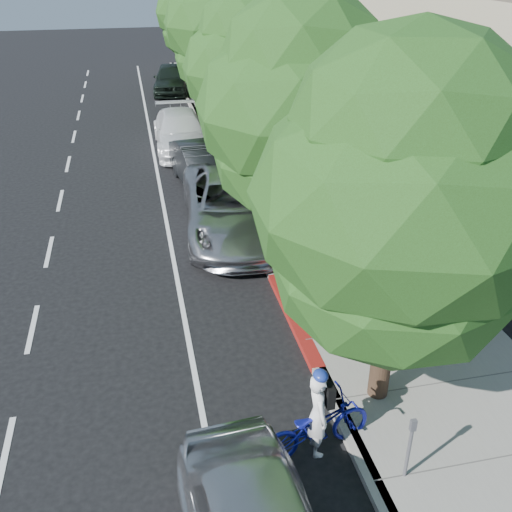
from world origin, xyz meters
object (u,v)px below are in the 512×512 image
object	(u,v)px
street_tree_0	(402,203)
bicycle	(316,426)
cyclist	(318,414)
dark_suv_far	(171,79)
street_tree_2	(253,71)
street_tree_5	(192,14)
silver_suv	(235,205)
street_tree_3	(224,27)
white_pickup	(181,131)
street_tree_1	(301,112)
street_tree_4	(206,26)
dark_sedan	(205,167)
pedestrian	(298,137)

from	to	relation	value
street_tree_0	bicycle	size ratio (longest dim) A/B	3.37
cyclist	dark_suv_far	xyz separation A→B (m)	(-0.08, 29.37, 0.01)
street_tree_2	street_tree_5	size ratio (longest dim) A/B	0.99
street_tree_0	silver_suv	xyz separation A→B (m)	(-1.41, 8.15, -3.36)
street_tree_0	street_tree_3	world-z (taller)	street_tree_3
street_tree_2	cyclist	distance (m)	13.53
street_tree_2	cyclist	world-z (taller)	street_tree_2
dark_suv_far	white_pickup	bearing A→B (deg)	-85.24
cyclist	bicycle	size ratio (longest dim) A/B	0.79
cyclist	street_tree_1	bearing A→B (deg)	-10.10
street_tree_4	street_tree_5	distance (m)	6.00
bicycle	dark_sedan	xyz separation A→B (m)	(-0.18, 13.07, 0.26)
street_tree_3	street_tree_4	world-z (taller)	street_tree_3
street_tree_2	bicycle	world-z (taller)	street_tree_2
street_tree_0	cyclist	size ratio (longest dim) A/B	4.26
white_pickup	street_tree_5	bearing A→B (deg)	81.15
bicycle	street_tree_0	bearing A→B (deg)	-70.15
silver_suv	dark_suv_far	distance (m)	20.22
pedestrian	silver_suv	bearing A→B (deg)	48.15
street_tree_3	dark_suv_far	bearing A→B (deg)	99.23
cyclist	dark_suv_far	world-z (taller)	dark_suv_far
dark_sedan	pedestrian	xyz separation A→B (m)	(4.27, 2.42, 0.15)
street_tree_5	cyclist	bearing A→B (deg)	-92.95
silver_suv	cyclist	bearing A→B (deg)	-86.98
bicycle	dark_suv_far	xyz separation A→B (m)	(-0.06, 29.37, 0.29)
street_tree_1	street_tree_5	distance (m)	24.00
silver_suv	dark_suv_far	size ratio (longest dim) A/B	1.32
bicycle	pedestrian	size ratio (longest dim) A/B	1.31
street_tree_3	street_tree_5	xyz separation A→B (m)	(0.00, 12.00, -0.63)
street_tree_4	dark_suv_far	bearing A→B (deg)	111.10
white_pickup	bicycle	bearing A→B (deg)	-87.17
street_tree_5	dark_suv_far	bearing A→B (deg)	-135.86
street_tree_0	street_tree_2	distance (m)	12.00
street_tree_1	street_tree_3	bearing A→B (deg)	90.00
cyclist	dark_suv_far	distance (m)	29.37
silver_suv	dark_sedan	bearing A→B (deg)	99.95
dark_suv_far	pedestrian	distance (m)	14.48
street_tree_2	street_tree_5	bearing A→B (deg)	90.00
street_tree_1	silver_suv	bearing A→B (deg)	123.28
cyclist	street_tree_0	bearing A→B (deg)	-55.22
street_tree_3	street_tree_4	distance (m)	6.03
street_tree_1	cyclist	bearing A→B (deg)	-102.88
street_tree_0	street_tree_2	size ratio (longest dim) A/B	1.02
street_tree_4	white_pickup	size ratio (longest dim) A/B	1.27
street_tree_4	silver_suv	xyz separation A→B (m)	(-1.41, -15.85, -3.44)
street_tree_2	street_tree_4	bearing A→B (deg)	90.00
silver_suv	white_pickup	distance (m)	8.89
cyclist	white_pickup	xyz separation A→B (m)	(-0.63, 18.00, -0.04)
street_tree_0	silver_suv	world-z (taller)	street_tree_0
street_tree_1	white_pickup	world-z (taller)	street_tree_1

